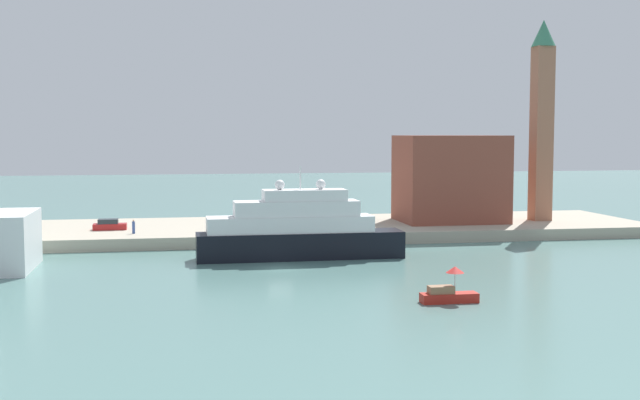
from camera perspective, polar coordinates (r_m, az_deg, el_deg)
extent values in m
plane|color=slate|center=(84.68, -2.79, -4.89)|extent=(400.00, 400.00, 0.00)
cube|color=#ADA38E|center=(112.09, -4.67, -2.15)|extent=(110.00, 23.95, 1.50)
cube|color=black|center=(91.54, -1.39, -3.20)|extent=(23.36, 4.37, 3.03)
cube|color=white|center=(91.06, -2.12, -1.71)|extent=(18.69, 4.02, 1.82)
cube|color=white|center=(90.98, -1.68, -0.59)|extent=(14.01, 3.67, 1.73)
cube|color=white|center=(91.00, -1.10, 0.35)|extent=(9.34, 3.32, 1.27)
cylinder|color=silver|center=(90.80, -1.40, 1.58)|extent=(0.16, 0.16, 2.64)
sphere|color=white|center=(91.24, 0.05, 1.11)|extent=(1.12, 1.12, 1.12)
sphere|color=white|center=(90.51, -2.86, 1.08)|extent=(1.12, 1.12, 1.12)
cube|color=#B22319|center=(69.02, 9.09, -6.82)|extent=(4.83, 1.41, 0.80)
cube|color=#8C6647|center=(68.64, 8.53, -6.27)|extent=(2.13, 1.13, 0.63)
cylinder|color=#B2B2B2|center=(68.94, 9.49, -5.78)|extent=(0.06, 0.06, 1.71)
cone|color=red|center=(68.74, 9.50, -4.86)|extent=(1.53, 1.53, 0.54)
cube|color=brown|center=(117.32, 9.17, 1.51)|extent=(14.48, 10.95, 12.33)
cube|color=#9E664C|center=(121.51, 15.34, 4.51)|extent=(2.62, 2.62, 25.04)
cone|color=#387A5B|center=(122.35, 15.49, 11.27)|extent=(3.41, 3.41, 3.78)
cube|color=#B21E1E|center=(109.71, -14.59, -1.83)|extent=(4.31, 1.89, 0.80)
cube|color=#262D33|center=(109.65, -14.71, -1.46)|extent=(2.58, 1.70, 0.62)
cylinder|color=#334C8C|center=(104.70, -13.01, -1.91)|extent=(0.36, 0.36, 1.53)
sphere|color=tan|center=(104.60, -13.02, -1.42)|extent=(0.24, 0.24, 0.24)
cylinder|color=black|center=(101.58, -3.38, -2.20)|extent=(0.47, 0.47, 0.78)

